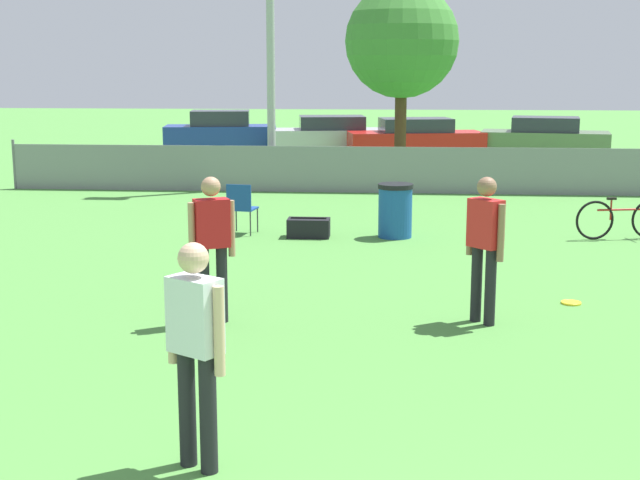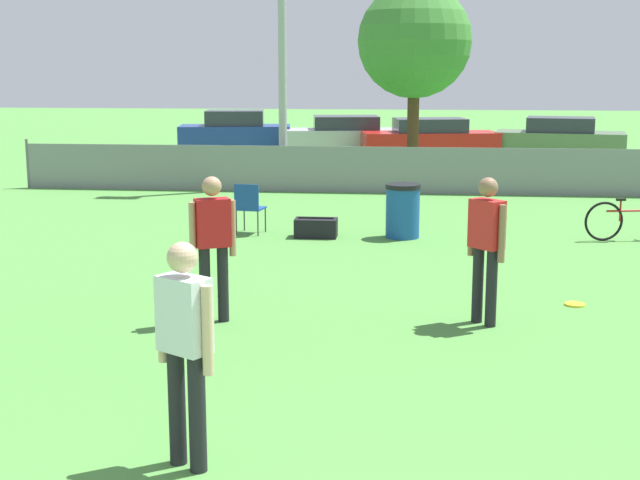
% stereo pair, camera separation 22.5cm
% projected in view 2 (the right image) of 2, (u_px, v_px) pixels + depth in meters
% --- Properties ---
extents(fence_backline, '(19.27, 0.07, 1.21)m').
position_uv_depth(fence_backline, '(417.00, 170.00, 21.04)').
color(fence_backline, gray).
rests_on(fence_backline, ground_plane).
extents(tree_near_pole, '(3.08, 3.08, 5.18)m').
position_uv_depth(tree_near_pole, '(415.00, 42.00, 23.97)').
color(tree_near_pole, '#4C331E').
rests_on(tree_near_pole, ground_plane).
extents(player_defender_red, '(0.43, 0.44, 1.73)m').
position_uv_depth(player_defender_red, '(486.00, 240.00, 10.23)').
color(player_defender_red, black).
rests_on(player_defender_red, ground_plane).
extents(player_receiver_white, '(0.48, 0.39, 1.73)m').
position_uv_depth(player_receiver_white, '(185.00, 339.00, 6.51)').
color(player_receiver_white, black).
rests_on(player_receiver_white, ground_plane).
extents(player_thrower_red, '(0.50, 0.37, 1.73)m').
position_uv_depth(player_thrower_red, '(213.00, 238.00, 10.32)').
color(player_thrower_red, black).
rests_on(player_thrower_red, ground_plane).
extents(frisbee_disc, '(0.26, 0.26, 0.03)m').
position_uv_depth(frisbee_disc, '(575.00, 304.00, 11.24)').
color(frisbee_disc, yellow).
rests_on(frisbee_disc, ground_plane).
extents(folding_chair_sideline, '(0.53, 0.53, 0.92)m').
position_uv_depth(folding_chair_sideline, '(249.00, 205.00, 15.91)').
color(folding_chair_sideline, '#333338').
rests_on(folding_chair_sideline, ground_plane).
extents(bicycle_sideline, '(1.68, 0.49, 0.74)m').
position_uv_depth(bicycle_sideline, '(632.00, 220.00, 15.37)').
color(bicycle_sideline, black).
rests_on(bicycle_sideline, ground_plane).
extents(trash_bin, '(0.62, 0.62, 0.95)m').
position_uv_depth(trash_bin, '(403.00, 211.00, 15.61)').
color(trash_bin, '#194C99').
rests_on(trash_bin, ground_plane).
extents(gear_bag_sideline, '(0.74, 0.41, 0.36)m').
position_uv_depth(gear_bag_sideline, '(316.00, 228.00, 15.70)').
color(gear_bag_sideline, black).
rests_on(gear_bag_sideline, ground_plane).
extents(parked_car_blue, '(4.12, 2.20, 1.43)m').
position_uv_depth(parked_car_blue, '(235.00, 131.00, 31.86)').
color(parked_car_blue, black).
rests_on(parked_car_blue, ground_plane).
extents(parked_car_silver, '(4.51, 2.35, 1.27)m').
position_uv_depth(parked_car_silver, '(346.00, 134.00, 31.14)').
color(parked_car_silver, black).
rests_on(parked_car_silver, ground_plane).
extents(parked_car_red, '(4.70, 2.46, 1.27)m').
position_uv_depth(parked_car_red, '(430.00, 137.00, 29.76)').
color(parked_car_red, black).
rests_on(parked_car_red, ground_plane).
extents(parked_car_olive, '(4.39, 2.42, 1.31)m').
position_uv_depth(parked_car_olive, '(560.00, 138.00, 29.58)').
color(parked_car_olive, black).
rests_on(parked_car_olive, ground_plane).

